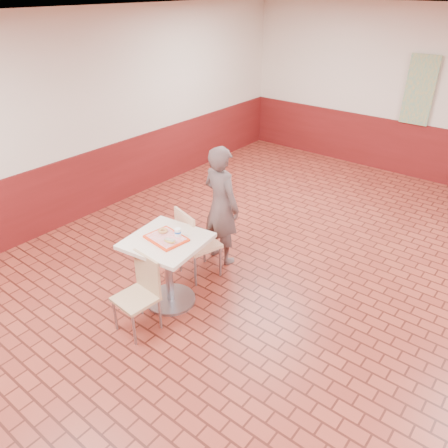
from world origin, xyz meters
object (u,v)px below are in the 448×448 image
Objects in this scene: long_john_donut at (170,241)px; paper_cup at (178,232)px; ring_donut at (163,231)px; chair_main_front at (141,290)px; chair_main_back at (194,240)px; main_table at (168,260)px; customer at (221,206)px; serving_tray at (166,238)px.

paper_cup is at bearing 99.49° from long_john_donut.
ring_donut is at bearing -166.72° from paper_cup.
chair_main_front is at bearing -91.22° from paper_cup.
main_table is at bearing 117.73° from chair_main_back.
main_table is 0.34m from ring_donut.
ring_donut reaches higher than main_table.
long_john_donut reaches higher than chair_main_front.
chair_main_front is 6.14× the size of long_john_donut.
chair_main_back is at bearing 91.14° from ring_donut.
customer is at bearing 100.66° from long_john_donut.
chair_main_front is at bearing -95.07° from long_john_donut.
paper_cup reaches higher than main_table.
long_john_donut is at bearing -26.48° from serving_tray.
ring_donut is at bearing 152.35° from main_table.
chair_main_front is 9.55× the size of paper_cup.
customer is 14.74× the size of ring_donut.
paper_cup is (-0.03, 0.15, 0.03)m from long_john_donut.
long_john_donut is (0.11, -0.05, 0.03)m from serving_tray.
serving_tray is 0.12m from ring_donut.
ring_donut is at bearing 112.77° from chair_main_front.
paper_cup is at bearing 13.28° from ring_donut.
serving_tray reaches higher than chair_main_front.
customer is at bearing -74.92° from chair_main_back.
chair_main_back is 0.62m from ring_donut.
chair_main_back is at bearing 101.69° from main_table.
serving_tray is 3.90× the size of ring_donut.
customer is 1.03m from ring_donut.
main_table is 1.10m from customer.
customer reaches higher than chair_main_back.
chair_main_back reaches higher than serving_tray.
ring_donut is 0.24m from long_john_donut.
customer reaches higher than paper_cup.
main_table is 0.90× the size of chair_main_back.
main_table is at bearing -129.36° from paper_cup.
customer reaches higher than ring_donut.
chair_main_back is (-0.11, 0.56, -0.05)m from main_table.
customer reaches higher than serving_tray.
customer is (-0.11, 1.08, 0.22)m from main_table.
chair_main_front is at bearing -71.93° from ring_donut.
customer is 3.78× the size of serving_tray.
long_john_donut reaches higher than main_table.
ring_donut is at bearing 99.10° from customer.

